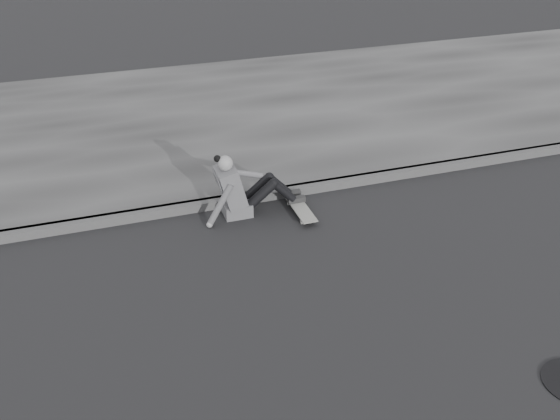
{
  "coord_description": "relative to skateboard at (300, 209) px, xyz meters",
  "views": [
    {
      "loc": [
        -3.01,
        -4.6,
        4.19
      ],
      "look_at": [
        -1.01,
        1.41,
        0.5
      ],
      "focal_mm": 40.0,
      "sensor_mm": 36.0,
      "label": 1
    }
  ],
  "objects": [
    {
      "name": "ground",
      "position": [
        0.51,
        -2.06,
        -0.07
      ],
      "size": [
        80.0,
        80.0,
        0.0
      ],
      "primitive_type": "plane",
      "color": "black",
      "rests_on": "ground"
    },
    {
      "name": "curb",
      "position": [
        0.51,
        0.52,
        -0.01
      ],
      "size": [
        24.0,
        0.16,
        0.12
      ],
      "primitive_type": "cube",
      "color": "#434343",
      "rests_on": "ground"
    },
    {
      "name": "sidewalk",
      "position": [
        0.51,
        3.54,
        -0.01
      ],
      "size": [
        24.0,
        6.0,
        0.12
      ],
      "primitive_type": "cube",
      "color": "#393939",
      "rests_on": "ground"
    },
    {
      "name": "skateboard",
      "position": [
        0.0,
        0.0,
        0.0
      ],
      "size": [
        0.2,
        0.78,
        0.09
      ],
      "color": "gray",
      "rests_on": "ground"
    },
    {
      "name": "seated_woman",
      "position": [
        -0.73,
        0.25,
        0.29
      ],
      "size": [
        1.38,
        0.46,
        0.88
      ],
      "color": "#545457",
      "rests_on": "ground"
    }
  ]
}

